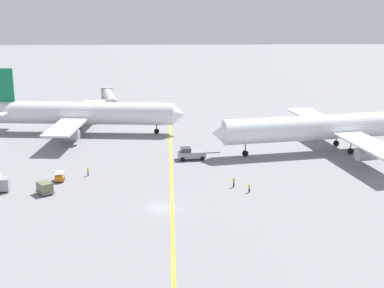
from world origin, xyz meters
name	(u,v)px	position (x,y,z in m)	size (l,w,h in m)	color
ground_plane	(162,208)	(0.00, 0.00, 0.00)	(600.00, 600.00, 0.00)	gray
taxiway_stripe	(172,187)	(1.57, 10.00, 0.00)	(0.50, 120.00, 0.01)	yellow
airliner_at_gate_left	(85,114)	(-20.89, 51.35, 5.05)	(50.14, 41.45, 16.38)	silver
airliner_being_pushed	(332,127)	(37.42, 33.49, 5.48)	(54.93, 48.51, 15.81)	white
pushback_tug	(191,154)	(5.51, 27.56, 1.27)	(9.16, 3.56, 2.98)	gray
gse_container_dolly_flat	(45,188)	(-20.92, 7.13, 1.17)	(3.72, 3.87, 2.15)	slate
gse_baggage_cart_near_cluster	(60,177)	(-19.75, 14.06, 0.86)	(1.77, 2.84, 1.71)	orange
ground_crew_wing_walker_right	(234,182)	(13.01, 9.78, 0.92)	(0.38, 0.45, 1.76)	black
ground_crew_ramp_agent_by_cones	(88,172)	(-14.85, 16.96, 0.87)	(0.36, 0.36, 1.68)	#4C4C51
ground_crew_marshaller_foreground	(249,188)	(15.53, 7.02, 0.85)	(0.49, 0.36, 1.64)	black
jet_bridge	(109,97)	(-18.02, 78.40, 4.24)	(7.48, 21.61, 6.02)	#B7B7BC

